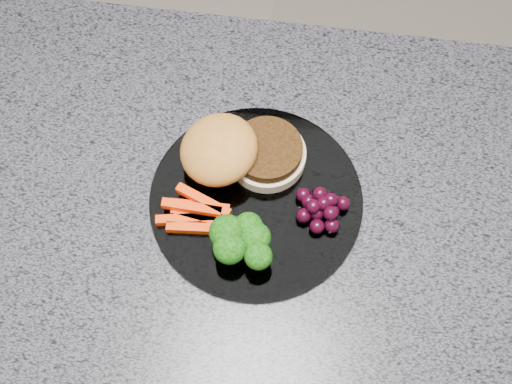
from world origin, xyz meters
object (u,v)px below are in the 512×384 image
plate (256,200)px  burger (236,153)px  grape_bunch (322,208)px  island_cabinet (204,314)px

plate → burger: burger is taller
plate → burger: size_ratio=1.45×
burger → grape_bunch: burger is taller
plate → burger: (-0.03, 0.05, 0.03)m
island_cabinet → grape_bunch: 0.52m
plate → grape_bunch: 0.08m
island_cabinet → burger: bearing=49.9°
grape_bunch → island_cabinet: bearing=-174.3°
grape_bunch → plate: bearing=175.0°
plate → grape_bunch: size_ratio=3.93×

